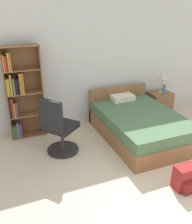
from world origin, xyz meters
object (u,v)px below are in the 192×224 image
(bookshelf, at_px, (20,94))
(office_chair, at_px, (59,129))
(water_bottle, at_px, (164,90))
(table_lamp, at_px, (163,76))
(backpack_red, at_px, (186,178))
(bed, at_px, (138,124))
(nightstand, at_px, (159,103))

(bookshelf, height_order, office_chair, bookshelf)
(bookshelf, distance_m, water_bottle, 3.27)
(table_lamp, distance_m, water_bottle, 0.32)
(backpack_red, bearing_deg, bed, 83.57)
(nightstand, xyz_separation_m, water_bottle, (0.00, -0.11, 0.37))
(nightstand, bearing_deg, office_chair, -162.75)
(nightstand, relative_size, water_bottle, 2.32)
(bookshelf, bearing_deg, bed, -22.47)
(bookshelf, relative_size, water_bottle, 8.06)
(bed, xyz_separation_m, table_lamp, (1.12, 0.82, 0.66))
(bed, relative_size, office_chair, 1.89)
(bookshelf, bearing_deg, office_chair, -61.21)
(bookshelf, height_order, nightstand, bookshelf)
(bookshelf, height_order, water_bottle, bookshelf)
(office_chair, distance_m, table_lamp, 2.92)
(nightstand, distance_m, water_bottle, 0.39)
(water_bottle, height_order, backpack_red, water_bottle)
(water_bottle, xyz_separation_m, backpack_red, (-1.29, -2.36, -0.45))
(office_chair, distance_m, water_bottle, 2.86)
(bed, relative_size, nightstand, 3.93)
(table_lamp, bearing_deg, bookshelf, 178.81)
(bookshelf, xyz_separation_m, water_bottle, (3.26, -0.17, -0.29))
(bookshelf, xyz_separation_m, table_lamp, (3.27, -0.07, 0.01))
(bookshelf, bearing_deg, backpack_red, -52.13)
(nightstand, xyz_separation_m, table_lamp, (0.01, -0.01, 0.67))
(table_lamp, bearing_deg, nightstand, 149.40)
(water_bottle, bearing_deg, backpack_red, -118.65)
(backpack_red, bearing_deg, table_lamp, 62.15)
(nightstand, bearing_deg, bed, -143.02)
(bookshelf, bearing_deg, water_bottle, -2.94)
(bookshelf, relative_size, office_chair, 1.67)
(water_bottle, bearing_deg, bookshelf, 177.06)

